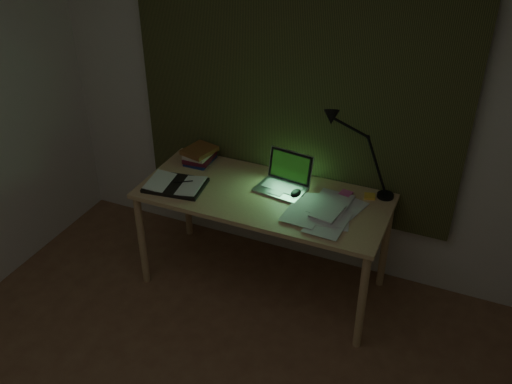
% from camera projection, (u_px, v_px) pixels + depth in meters
% --- Properties ---
extents(wall_back, '(3.50, 0.00, 2.50)m').
position_uv_depth(wall_back, '(296.00, 96.00, 3.70)').
color(wall_back, silver).
rests_on(wall_back, ground).
extents(curtain, '(2.20, 0.06, 2.00)m').
position_uv_depth(curtain, '(295.00, 68.00, 3.56)').
color(curtain, '#2F3319').
rests_on(curtain, wall_back).
extents(desk, '(1.61, 0.70, 0.73)m').
position_uv_depth(desk, '(263.00, 240.00, 3.84)').
color(desk, tan).
rests_on(desk, floor).
extents(laptop, '(0.36, 0.39, 0.22)m').
position_uv_depth(laptop, '(281.00, 176.00, 3.63)').
color(laptop, '#B6B7BB').
rests_on(laptop, desk).
extents(open_textbook, '(0.41, 0.32, 0.03)m').
position_uv_depth(open_textbook, '(176.00, 185.00, 3.72)').
color(open_textbook, white).
rests_on(open_textbook, desk).
extents(book_stack, '(0.19, 0.22, 0.11)m').
position_uv_depth(book_stack, '(199.00, 155.00, 3.99)').
color(book_stack, white).
rests_on(book_stack, desk).
extents(loose_papers, '(0.43, 0.44, 0.02)m').
position_uv_depth(loose_papers, '(320.00, 209.00, 3.49)').
color(loose_papers, silver).
rests_on(loose_papers, desk).
extents(mouse, '(0.07, 0.10, 0.04)m').
position_uv_depth(mouse, '(296.00, 193.00, 3.63)').
color(mouse, black).
rests_on(mouse, desk).
extents(sticky_yellow, '(0.08, 0.08, 0.01)m').
position_uv_depth(sticky_yellow, '(370.00, 196.00, 3.62)').
color(sticky_yellow, yellow).
rests_on(sticky_yellow, desk).
extents(sticky_pink, '(0.08, 0.08, 0.02)m').
position_uv_depth(sticky_pink, '(346.00, 194.00, 3.64)').
color(sticky_pink, pink).
rests_on(sticky_pink, desk).
extents(desk_lamp, '(0.43, 0.37, 0.57)m').
position_uv_depth(desk_lamp, '(391.00, 158.00, 3.47)').
color(desk_lamp, black).
rests_on(desk_lamp, desk).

